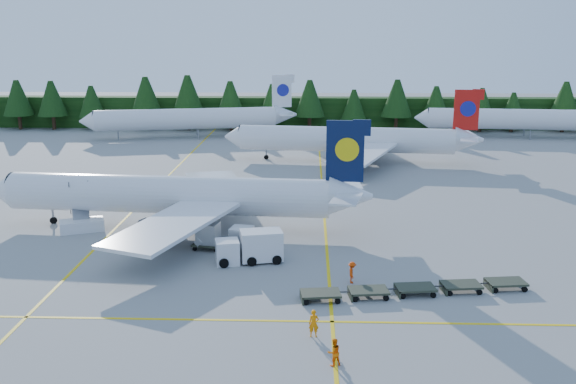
{
  "coord_description": "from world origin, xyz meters",
  "views": [
    {
      "loc": [
        4.47,
        -44.11,
        18.0
      ],
      "look_at": [
        2.44,
        14.61,
        3.5
      ],
      "focal_mm": 40.0,
      "sensor_mm": 36.0,
      "label": 1
    }
  ],
  "objects_px": {
    "airliner_red": "(341,140)",
    "airstairs": "(82,222)",
    "airliner_navy": "(162,195)",
    "service_truck": "(249,247)"
  },
  "relations": [
    {
      "from": "airliner_navy",
      "to": "airliner_red",
      "type": "height_order",
      "value": "airliner_red"
    },
    {
      "from": "airstairs",
      "to": "airliner_navy",
      "type": "bearing_deg",
      "value": -13.49
    },
    {
      "from": "airliner_navy",
      "to": "service_truck",
      "type": "relative_size",
      "value": 6.42
    },
    {
      "from": "airliner_navy",
      "to": "airliner_red",
      "type": "distance_m",
      "value": 38.24
    },
    {
      "from": "airliner_navy",
      "to": "service_truck",
      "type": "distance_m",
      "value": 13.24
    },
    {
      "from": "airliner_red",
      "to": "airstairs",
      "type": "distance_m",
      "value": 43.35
    },
    {
      "from": "airstairs",
      "to": "service_truck",
      "type": "bearing_deg",
      "value": -48.4
    },
    {
      "from": "airliner_red",
      "to": "service_truck",
      "type": "bearing_deg",
      "value": -96.28
    },
    {
      "from": "airstairs",
      "to": "service_truck",
      "type": "xyz_separation_m",
      "value": [
        16.66,
        -8.23,
        0.5
      ]
    },
    {
      "from": "airliner_navy",
      "to": "airstairs",
      "type": "xyz_separation_m",
      "value": [
        -7.49,
        -1.14,
        -2.39
      ]
    }
  ]
}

